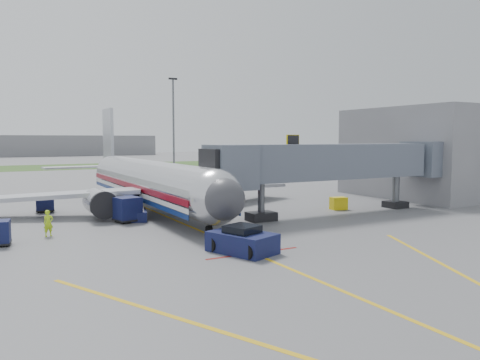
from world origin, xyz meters
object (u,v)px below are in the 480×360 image
belt_loader (138,214)px  ramp_worker (48,223)px  pushback_tug (242,241)px  airliner (149,181)px

belt_loader → ramp_worker: size_ratio=2.19×
pushback_tug → ramp_worker: size_ratio=2.46×
airliner → ramp_worker: airliner is taller
ramp_worker → pushback_tug: bearing=-63.4°
pushback_tug → belt_loader: bearing=98.4°
belt_loader → ramp_worker: (-7.23, -3.56, 0.43)m
belt_loader → ramp_worker: 8.07m
airliner → belt_loader: airliner is taller
pushback_tug → ramp_worker: 13.79m
airliner → ramp_worker: size_ratio=20.02×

